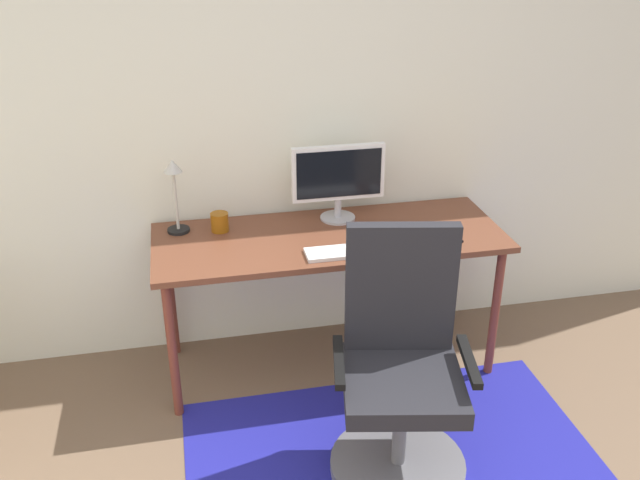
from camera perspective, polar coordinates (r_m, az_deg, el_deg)
The scene contains 10 objects.
wall_back at distance 3.54m, azimuth -4.07°, elevation 10.86°, with size 6.00×0.10×2.60m, color white.
area_rug at distance 3.26m, azimuth 5.78°, elevation -16.96°, with size 1.80×1.05×0.01m, color navy.
desk at distance 3.44m, azimuth 0.77°, elevation -0.62°, with size 1.71×0.64×0.75m.
monitor at distance 3.50m, azimuth 1.51°, elevation 5.21°, with size 0.47×0.18×0.39m.
keyboard at distance 3.23m, azimuth 2.59°, elevation -0.92°, with size 0.43×0.13×0.02m, color white.
computer_mouse at distance 3.34m, azimuth 7.64°, elevation -0.06°, with size 0.06×0.10×0.03m, color white.
coffee_cup at distance 3.46m, azimuth -8.22°, elevation 1.46°, with size 0.09×0.09×0.09m, color #90500F.
cell_phone at distance 3.42m, azimuth 10.51°, elevation 0.20°, with size 0.07×0.14×0.01m, color black.
desk_lamp at distance 3.42m, azimuth -11.84°, elevation 4.38°, with size 0.11×0.11×0.37m.
office_chair at distance 2.97m, azimuth 6.60°, elevation -11.59°, with size 0.62×0.58×1.07m.
Camera 1 is at (-0.47, -1.19, 2.21)m, focal length 39.07 mm.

